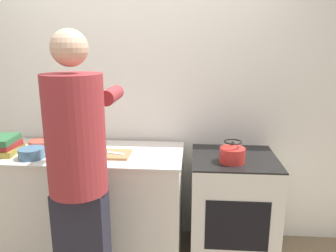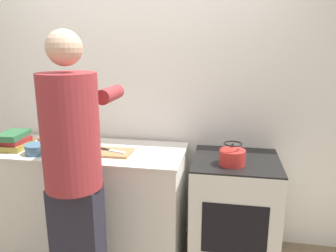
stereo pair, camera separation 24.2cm
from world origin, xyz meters
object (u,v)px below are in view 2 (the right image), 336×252
cutting_board (109,152)px  kettle (232,155)px  oven (233,213)px  bowl_prep (49,140)px  person (74,167)px  canister_jar (72,134)px  knife (112,150)px

cutting_board → kettle: size_ratio=1.92×
oven → bowl_prep: size_ratio=4.64×
person → canister_jar: bearing=116.8°
oven → person: size_ratio=0.49×
oven → knife: (-0.97, -0.05, 0.48)m
bowl_prep → canister_jar: 0.23m
canister_jar → knife: bearing=-21.9°
cutting_board → bowl_prep: 0.64m
oven → cutting_board: 1.10m
oven → canister_jar: bearing=175.3°
oven → kettle: bearing=-106.0°
person → cutting_board: (0.03, 0.54, -0.08)m
oven → knife: bearing=-177.0°
person → cutting_board: person is taller
person → cutting_board: size_ratio=5.06×
knife → kettle: bearing=14.4°
knife → canister_jar: 0.45m
cutting_board → kettle: kettle is taller
cutting_board → person: bearing=-93.4°
bowl_prep → canister_jar: size_ratio=1.07×
oven → cutting_board: cutting_board is taller
person → knife: size_ratio=7.54×
person → canister_jar: 0.80m
person → canister_jar: size_ratio=10.09×
cutting_board → canister_jar: 0.44m
oven → person: (-1.02, -0.60, 0.54)m
kettle → person: bearing=-154.0°
cutting_board → canister_jar: size_ratio=2.00×
canister_jar → oven: bearing=-4.7°
cutting_board → knife: 0.02m
person → bowl_prep: person is taller
oven → bowl_prep: bowl_prep is taller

